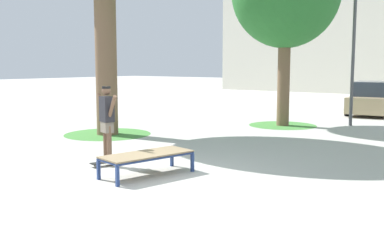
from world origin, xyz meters
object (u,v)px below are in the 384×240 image
at_px(car_tan, 374,99).
at_px(skate_box, 147,156).
at_px(skateboard, 108,162).
at_px(skater, 107,118).
at_px(light_post, 355,21).

bearing_deg(car_tan, skate_box, -90.76).
relative_size(skateboard, skater, 0.48).
distance_m(skate_box, car_tan, 14.74).
bearing_deg(skater, skateboard, -109.03).
bearing_deg(skater, light_post, 78.79).
distance_m(skater, car_tan, 14.69).
xyz_separation_m(skate_box, skateboard, (-1.33, 0.13, -0.34)).
bearing_deg(skateboard, skater, 70.97).
distance_m(car_tan, light_post, 5.49).
xyz_separation_m(skater, car_tan, (1.52, 14.60, -0.38)).
height_order(skateboard, light_post, light_post).
bearing_deg(light_post, skate_box, -93.79).
distance_m(skateboard, car_tan, 14.70).
relative_size(skateboard, light_post, 0.14).
height_order(skater, light_post, light_post).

